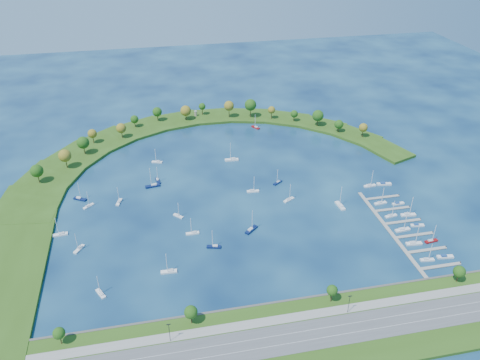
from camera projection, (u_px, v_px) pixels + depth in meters
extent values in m
plane|color=#06173C|center=(234.00, 190.00, 307.96)|extent=(700.00, 700.00, 0.00)
cube|color=#2C4B14|center=(290.00, 340.00, 203.48)|extent=(420.00, 42.00, 1.60)
cube|color=#474442|center=(276.00, 303.00, 221.47)|extent=(420.00, 1.20, 1.80)
cube|color=#515154|center=(290.00, 338.00, 203.03)|extent=(420.00, 16.00, 0.12)
cube|color=gray|center=(283.00, 319.00, 212.26)|extent=(420.00, 5.00, 0.12)
cube|color=silver|center=(291.00, 343.00, 200.90)|extent=(420.00, 0.15, 0.02)
cube|color=silver|center=(288.00, 334.00, 205.09)|extent=(420.00, 0.15, 0.02)
cylinder|color=#382314|center=(61.00, 339.00, 199.59)|extent=(0.56, 0.56, 4.90)
sphere|color=#164912|center=(59.00, 334.00, 197.79)|extent=(5.20, 5.20, 5.20)
cylinder|color=#382314|center=(191.00, 319.00, 209.04)|extent=(0.56, 0.56, 5.25)
sphere|color=#164912|center=(191.00, 313.00, 207.07)|extent=(6.00, 6.00, 6.00)
cylinder|color=#382314|center=(331.00, 297.00, 220.23)|extent=(0.56, 0.56, 5.60)
sphere|color=#164912|center=(332.00, 291.00, 218.25)|extent=(5.20, 5.20, 5.20)
cylinder|color=#382314|center=(457.00, 278.00, 231.68)|extent=(0.56, 0.56, 4.90)
sphere|color=#164912|center=(459.00, 272.00, 229.80)|extent=(6.00, 6.00, 6.00)
cylinder|color=black|center=(169.00, 333.00, 199.37)|extent=(0.24, 0.24, 10.00)
cylinder|color=black|center=(349.00, 304.00, 213.25)|extent=(0.24, 0.24, 10.00)
cube|color=#2C4B14|center=(29.00, 204.00, 292.01)|extent=(43.73, 48.72, 2.00)
cube|color=#2C4B14|center=(49.00, 179.00, 318.36)|extent=(50.23, 54.30, 2.00)
cube|color=#2C4B14|center=(76.00, 158.00, 343.60)|extent=(54.07, 56.09, 2.00)
cube|color=#2C4B14|center=(106.00, 141.00, 366.25)|extent=(55.20, 54.07, 2.00)
cube|color=#2C4B14|center=(139.00, 129.00, 385.02)|extent=(53.65, 48.47, 2.00)
cube|color=#2C4B14|center=(174.00, 121.00, 398.81)|extent=(49.62, 39.75, 2.00)
cube|color=#2C4B14|center=(210.00, 117.00, 406.82)|extent=(44.32, 29.96, 2.00)
cube|color=#2C4B14|center=(246.00, 116.00, 408.60)|extent=(49.49, 38.05, 2.00)
cube|color=#2C4B14|center=(282.00, 118.00, 404.04)|extent=(51.13, 44.12, 2.00)
cube|color=#2C4B14|center=(317.00, 124.00, 393.40)|extent=(49.19, 47.96, 2.00)
cube|color=#2C4B14|center=(351.00, 134.00, 377.30)|extent=(43.90, 49.49, 2.00)
cube|color=#2C4B14|center=(383.00, 148.00, 356.67)|extent=(35.67, 48.74, 2.00)
cube|color=#2C4B14|center=(11.00, 263.00, 245.54)|extent=(36.00, 130.81, 1.90)
cylinder|color=#382314|center=(38.00, 178.00, 310.30)|extent=(0.56, 0.56, 7.13)
sphere|color=#164912|center=(37.00, 171.00, 307.61)|extent=(8.34, 8.34, 8.34)
cylinder|color=#382314|center=(66.00, 163.00, 326.64)|extent=(0.56, 0.56, 7.89)
sphere|color=brown|center=(65.00, 156.00, 323.72)|extent=(8.69, 8.69, 8.69)
cylinder|color=#382314|center=(84.00, 149.00, 344.47)|extent=(0.56, 0.56, 7.46)
sphere|color=#164912|center=(83.00, 143.00, 341.63)|extent=(8.83, 8.83, 8.83)
cylinder|color=#382314|center=(93.00, 139.00, 359.90)|extent=(0.56, 0.56, 6.53)
sphere|color=brown|center=(92.00, 134.00, 357.51)|extent=(6.81, 6.81, 6.81)
cylinder|color=#382314|center=(122.00, 134.00, 367.67)|extent=(0.56, 0.56, 6.68)
sphere|color=brown|center=(121.00, 128.00, 365.16)|extent=(7.69, 7.69, 7.69)
cylinder|color=#382314|center=(135.00, 124.00, 385.14)|extent=(0.56, 0.56, 5.49)
sphere|color=#164912|center=(134.00, 119.00, 383.05)|extent=(6.53, 6.53, 6.53)
cylinder|color=#382314|center=(158.00, 117.00, 395.20)|extent=(0.56, 0.56, 6.54)
sphere|color=#164912|center=(157.00, 112.00, 392.71)|extent=(7.82, 7.82, 7.82)
cylinder|color=#382314|center=(186.00, 116.00, 397.36)|extent=(0.56, 0.56, 6.26)
sphere|color=brown|center=(186.00, 111.00, 394.83)|extent=(8.87, 8.87, 8.87)
cylinder|color=#382314|center=(202.00, 111.00, 406.24)|extent=(0.56, 0.56, 6.47)
sphere|color=#164912|center=(202.00, 106.00, 403.97)|extent=(5.84, 5.84, 5.84)
cylinder|color=#382314|center=(229.00, 113.00, 400.92)|extent=(0.56, 0.56, 8.77)
sphere|color=brown|center=(229.00, 106.00, 397.79)|extent=(8.38, 8.38, 8.38)
cylinder|color=#382314|center=(250.00, 112.00, 401.24)|extent=(0.56, 0.56, 9.14)
sphere|color=#164912|center=(250.00, 105.00, 397.88)|extent=(9.79, 9.79, 9.79)
cylinder|color=#382314|center=(271.00, 115.00, 399.09)|extent=(0.56, 0.56, 6.76)
sphere|color=brown|center=(272.00, 110.00, 396.72)|extent=(6.15, 6.15, 6.15)
cylinder|color=#382314|center=(294.00, 118.00, 394.91)|extent=(0.56, 0.56, 5.40)
sphere|color=#164912|center=(294.00, 114.00, 392.88)|extent=(6.15, 6.15, 6.15)
cylinder|color=#382314|center=(317.00, 122.00, 386.78)|extent=(0.56, 0.56, 7.08)
sphere|color=#164912|center=(318.00, 116.00, 384.01)|extent=(9.19, 9.19, 9.19)
cylinder|color=#382314|center=(338.00, 129.00, 377.28)|extent=(0.56, 0.56, 5.13)
sphere|color=#164912|center=(339.00, 124.00, 375.23)|extent=(7.09, 7.09, 7.09)
cylinder|color=#382314|center=(363.00, 133.00, 368.85)|extent=(0.56, 0.56, 6.71)
sphere|color=brown|center=(363.00, 128.00, 366.42)|extent=(6.77, 6.77, 6.77)
cylinder|color=gray|center=(196.00, 114.00, 404.61)|extent=(2.20, 2.20, 4.25)
cylinder|color=gray|center=(196.00, 111.00, 403.44)|extent=(2.60, 2.60, 0.30)
cube|color=gray|center=(389.00, 231.00, 270.12)|extent=(2.20, 82.00, 0.40)
cube|color=gray|center=(441.00, 266.00, 244.52)|extent=(22.00, 2.00, 0.40)
cylinder|color=#382314|center=(460.00, 263.00, 246.28)|extent=(0.36, 0.36, 1.60)
cube|color=gray|center=(427.00, 250.00, 255.60)|extent=(22.00, 2.00, 0.40)
cylinder|color=#382314|center=(446.00, 247.00, 257.36)|extent=(0.36, 0.36, 1.60)
cube|color=gray|center=(415.00, 235.00, 266.68)|extent=(22.00, 2.00, 0.40)
cylinder|color=#382314|center=(433.00, 232.00, 268.44)|extent=(0.36, 0.36, 1.60)
cube|color=gray|center=(403.00, 221.00, 277.76)|extent=(22.00, 2.00, 0.40)
cylinder|color=#382314|center=(420.00, 219.00, 279.52)|extent=(0.36, 0.36, 1.60)
cube|color=gray|center=(393.00, 209.00, 288.84)|extent=(22.00, 2.00, 0.40)
cylinder|color=#382314|center=(409.00, 207.00, 290.60)|extent=(0.36, 0.36, 1.60)
cube|color=gray|center=(383.00, 197.00, 299.91)|extent=(22.00, 2.00, 0.40)
cylinder|color=#382314|center=(399.00, 195.00, 301.68)|extent=(0.36, 0.36, 1.60)
cube|color=white|center=(89.00, 206.00, 291.13)|extent=(6.76, 6.26, 0.87)
cube|color=silver|center=(88.00, 206.00, 290.26)|extent=(2.83, 2.72, 0.61)
cylinder|color=silver|center=(88.00, 199.00, 288.79)|extent=(0.32, 0.32, 9.73)
cube|color=#0A1742|center=(251.00, 230.00, 270.59)|extent=(8.59, 7.94, 1.10)
cube|color=silver|center=(250.00, 229.00, 269.49)|extent=(3.59, 3.46, 0.77)
cylinder|color=silver|center=(252.00, 220.00, 267.63)|extent=(0.32, 0.32, 12.36)
cube|color=#0A1742|center=(158.00, 181.00, 316.92)|extent=(3.56, 8.11, 0.94)
cube|color=silver|center=(157.00, 179.00, 317.14)|extent=(2.00, 2.98, 0.66)
cylinder|color=silver|center=(157.00, 174.00, 313.45)|extent=(0.32, 0.32, 10.60)
cube|color=white|center=(101.00, 294.00, 227.36)|extent=(5.46, 7.67, 0.91)
cube|color=silver|center=(101.00, 293.00, 226.47)|extent=(2.57, 3.04, 0.64)
cylinder|color=silver|center=(98.00, 284.00, 224.89)|extent=(0.32, 0.32, 10.22)
cube|color=white|center=(193.00, 233.00, 267.93)|extent=(7.50, 2.22, 0.90)
cube|color=silver|center=(194.00, 232.00, 267.67)|extent=(2.64, 1.51, 0.63)
cylinder|color=silver|center=(191.00, 226.00, 264.99)|extent=(0.32, 0.32, 10.07)
cube|color=maroon|center=(256.00, 127.00, 389.31)|extent=(6.19, 7.81, 0.95)
cube|color=silver|center=(256.00, 127.00, 388.41)|extent=(2.81, 3.16, 0.66)
cylinder|color=silver|center=(255.00, 121.00, 386.70)|extent=(0.32, 0.32, 10.65)
cube|color=#0A1742|center=(278.00, 183.00, 314.90)|extent=(7.07, 5.76, 0.86)
cube|color=silver|center=(278.00, 181.00, 314.96)|extent=(2.88, 2.60, 0.61)
cylinder|color=silver|center=(277.00, 176.00, 311.81)|extent=(0.32, 0.32, 9.72)
cube|color=white|center=(169.00, 272.00, 240.62)|extent=(8.34, 2.59, 0.99)
cube|color=silver|center=(170.00, 270.00, 240.30)|extent=(2.95, 1.72, 0.69)
cylinder|color=silver|center=(167.00, 263.00, 237.39)|extent=(0.32, 0.32, 11.16)
cube|color=white|center=(253.00, 191.00, 305.79)|extent=(7.93, 2.71, 0.94)
cube|color=silver|center=(252.00, 190.00, 305.29)|extent=(2.83, 1.71, 0.66)
cylinder|color=silver|center=(254.00, 184.00, 302.91)|extent=(0.32, 0.32, 10.53)
cube|color=white|center=(289.00, 200.00, 297.20)|extent=(7.86, 5.67, 0.93)
cube|color=silver|center=(288.00, 199.00, 296.36)|extent=(3.12, 2.65, 0.65)
cylinder|color=silver|center=(290.00, 192.00, 294.60)|extent=(0.32, 0.32, 10.50)
cube|color=white|center=(60.00, 235.00, 266.78)|extent=(8.41, 3.13, 0.99)
cube|color=silver|center=(61.00, 233.00, 266.56)|extent=(3.03, 1.90, 0.69)
cylinder|color=silver|center=(57.00, 226.00, 263.49)|extent=(0.32, 0.32, 11.10)
cube|color=#0A1742|center=(214.00, 247.00, 257.64)|extent=(8.04, 4.00, 0.93)
cube|color=silver|center=(215.00, 246.00, 257.21)|extent=(3.00, 2.13, 0.65)
cylinder|color=silver|center=(212.00, 238.00, 254.74)|extent=(0.32, 0.32, 10.45)
cube|color=white|center=(340.00, 206.00, 291.32)|extent=(3.58, 9.67, 1.13)
cube|color=silver|center=(341.00, 205.00, 290.05)|extent=(2.17, 3.48, 0.79)
cylinder|color=silver|center=(341.00, 196.00, 288.36)|extent=(0.32, 0.32, 12.76)
cube|color=white|center=(119.00, 202.00, 294.99)|extent=(4.12, 7.84, 0.91)
cube|color=silver|center=(119.00, 202.00, 293.95)|extent=(2.15, 2.95, 0.63)
cylinder|color=silver|center=(118.00, 194.00, 292.64)|extent=(0.32, 0.32, 10.19)
cube|color=white|center=(79.00, 249.00, 255.95)|extent=(5.88, 7.66, 0.92)
cube|color=silver|center=(80.00, 247.00, 256.16)|extent=(2.70, 3.08, 0.65)
cylinder|color=silver|center=(77.00, 242.00, 252.54)|extent=(0.32, 0.32, 10.37)
cube|color=white|center=(178.00, 216.00, 282.32)|extent=(5.99, 6.22, 0.81)
cube|color=silver|center=(177.00, 215.00, 282.30)|extent=(2.58, 2.63, 0.57)
cylinder|color=silver|center=(178.00, 209.00, 279.50)|extent=(0.32, 0.32, 9.12)
cube|color=white|center=(157.00, 162.00, 339.21)|extent=(7.81, 4.18, 0.90)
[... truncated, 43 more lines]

